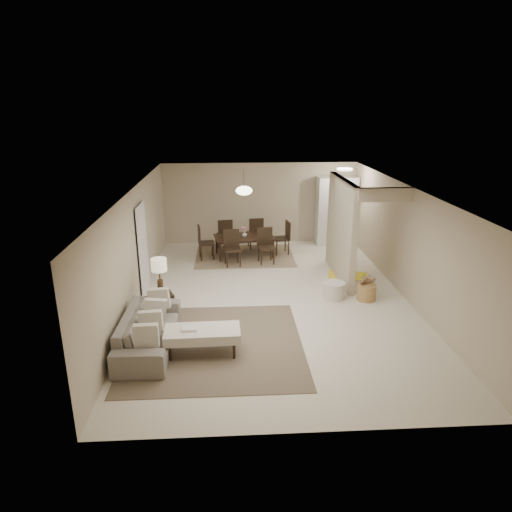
{
  "coord_description": "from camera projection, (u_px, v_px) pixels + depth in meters",
  "views": [
    {
      "loc": [
        -0.96,
        -9.51,
        4.2
      ],
      "look_at": [
        -0.39,
        -0.1,
        1.05
      ],
      "focal_mm": 32.0,
      "sensor_mm": 36.0,
      "label": 1
    }
  ],
  "objects": [
    {
      "name": "yellow_mat",
      "position": [
        348.0,
        276.0,
        11.73
      ],
      "size": [
        1.11,
        0.83,
        0.01
      ],
      "primitive_type": "cube",
      "rotation": [
        0.0,
        0.0,
        -0.23
      ],
      "color": "yellow",
      "rests_on": "floor"
    },
    {
      "name": "vase",
      "position": [
        244.0,
        234.0,
        13.02
      ],
      "size": [
        0.16,
        0.16,
        0.15
      ],
      "primitive_type": "imported",
      "rotation": [
        0.0,
        0.0,
        0.17
      ],
      "color": "silver",
      "rests_on": "dining_table"
    },
    {
      "name": "living_rug",
      "position": [
        215.0,
        344.0,
        8.39
      ],
      "size": [
        3.2,
        3.2,
        0.01
      ],
      "primitive_type": "cube",
      "color": "brown",
      "rests_on": "floor"
    },
    {
      "name": "round_pouf",
      "position": [
        334.0,
        290.0,
        10.32
      ],
      "size": [
        0.49,
        0.49,
        0.38
      ],
      "primitive_type": "cylinder",
      "color": "beige",
      "rests_on": "floor"
    },
    {
      "name": "ceiling",
      "position": [
        274.0,
        189.0,
        9.6
      ],
      "size": [
        9.0,
        9.0,
        0.0
      ],
      "primitive_type": "plane",
      "rotation": [
        3.14,
        0.0,
        0.0
      ],
      "color": "white",
      "rests_on": "back_wall"
    },
    {
      "name": "partition",
      "position": [
        341.0,
        229.0,
        11.28
      ],
      "size": [
        0.15,
        2.5,
        2.5
      ],
      "primitive_type": "cube",
      "color": "#BCAD8E",
      "rests_on": "floor"
    },
    {
      "name": "dining_chairs",
      "position": [
        244.0,
        240.0,
        13.07
      ],
      "size": [
        2.66,
        2.08,
        0.98
      ],
      "color": "black",
      "rests_on": "dining_rug"
    },
    {
      "name": "pendant_light",
      "position": [
        244.0,
        191.0,
        12.62
      ],
      "size": [
        0.46,
        0.46,
        0.71
      ],
      "color": "#4D3A21",
      "rests_on": "ceiling"
    },
    {
      "name": "dining_table",
      "position": [
        244.0,
        247.0,
        13.14
      ],
      "size": [
        1.8,
        1.18,
        0.59
      ],
      "primitive_type": "imported",
      "rotation": [
        0.0,
        0.0,
        0.15
      ],
      "color": "black",
      "rests_on": "dining_rug"
    },
    {
      "name": "right_wall",
      "position": [
        407.0,
        243.0,
        10.17
      ],
      "size": [
        0.0,
        9.0,
        9.0
      ],
      "primitive_type": "plane",
      "rotation": [
        1.57,
        0.0,
        -1.57
      ],
      "color": "#BCAD8E",
      "rests_on": "floor"
    },
    {
      "name": "dining_rug",
      "position": [
        245.0,
        256.0,
        13.23
      ],
      "size": [
        2.8,
        2.1,
        0.01
      ],
      "primitive_type": "cube",
      "color": "#846F52",
      "rests_on": "floor"
    },
    {
      "name": "sofa",
      "position": [
        149.0,
        330.0,
        8.22
      ],
      "size": [
        2.26,
        0.93,
        0.66
      ],
      "primitive_type": "imported",
      "rotation": [
        0.0,
        0.0,
        1.55
      ],
      "color": "slate",
      "rests_on": "floor"
    },
    {
      "name": "left_wall",
      "position": [
        135.0,
        248.0,
        9.82
      ],
      "size": [
        0.0,
        9.0,
        9.0
      ],
      "primitive_type": "plane",
      "rotation": [
        1.57,
        0.0,
        1.57
      ],
      "color": "#BCAD8E",
      "rests_on": "floor"
    },
    {
      "name": "pantry_cabinet",
      "position": [
        336.0,
        211.0,
        14.12
      ],
      "size": [
        1.2,
        0.55,
        2.1
      ],
      "primitive_type": "cube",
      "color": "silver",
      "rests_on": "floor"
    },
    {
      "name": "ottoman_bench",
      "position": [
        202.0,
        334.0,
        7.97
      ],
      "size": [
        1.33,
        0.64,
        0.47
      ],
      "rotation": [
        0.0,
        0.0,
        0.03
      ],
      "color": "beige",
      "rests_on": "living_rug"
    },
    {
      "name": "flush_light",
      "position": [
        345.0,
        169.0,
        12.77
      ],
      "size": [
        0.44,
        0.44,
        0.05
      ],
      "primitive_type": "cylinder",
      "color": "white",
      "rests_on": "ceiling"
    },
    {
      "name": "floor",
      "position": [
        273.0,
        298.0,
        10.39
      ],
      "size": [
        9.0,
        9.0,
        0.0
      ],
      "primitive_type": "plane",
      "color": "beige",
      "rests_on": "ground"
    },
    {
      "name": "wicker_basket",
      "position": [
        366.0,
        292.0,
        10.24
      ],
      "size": [
        0.54,
        0.54,
        0.36
      ],
      "primitive_type": "cylinder",
      "rotation": [
        0.0,
        0.0,
        -0.36
      ],
      "color": "olive",
      "rests_on": "floor"
    },
    {
      "name": "side_table",
      "position": [
        162.0,
        304.0,
        9.48
      ],
      "size": [
        0.58,
        0.58,
        0.49
      ],
      "primitive_type": "cube",
      "rotation": [
        0.0,
        0.0,
        0.39
      ],
      "color": "black",
      "rests_on": "floor"
    },
    {
      "name": "back_wall",
      "position": [
        260.0,
        203.0,
        14.26
      ],
      "size": [
        6.0,
        0.0,
        6.0
      ],
      "primitive_type": "plane",
      "rotation": [
        1.57,
        0.0,
        0.0
      ],
      "color": "#BCAD8E",
      "rests_on": "floor"
    },
    {
      "name": "doorway",
      "position": [
        142.0,
        250.0,
        10.47
      ],
      "size": [
        0.04,
        0.9,
        2.04
      ],
      "primitive_type": "cube",
      "color": "black",
      "rests_on": "floor"
    },
    {
      "name": "table_lamp",
      "position": [
        159.0,
        268.0,
        9.22
      ],
      "size": [
        0.32,
        0.32,
        0.76
      ],
      "color": "#4D3A21",
      "rests_on": "side_table"
    }
  ]
}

